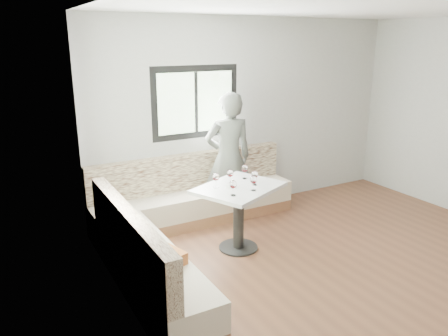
{
  "coord_description": "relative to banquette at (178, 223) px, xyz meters",
  "views": [
    {
      "loc": [
        -3.49,
        -2.94,
        2.48
      ],
      "look_at": [
        -1.09,
        1.35,
        1.03
      ],
      "focal_mm": 35.0,
      "sensor_mm": 36.0,
      "label": 1
    }
  ],
  "objects": [
    {
      "name": "room",
      "position": [
        1.51,
        -1.55,
        1.08
      ],
      "size": [
        5.01,
        5.01,
        2.81
      ],
      "color": "brown",
      "rests_on": "ground"
    },
    {
      "name": "banquette",
      "position": [
        0.0,
        0.0,
        0.0
      ],
      "size": [
        2.9,
        2.8,
        0.95
      ],
      "color": "#916040",
      "rests_on": "ground"
    },
    {
      "name": "table",
      "position": [
        0.64,
        -0.38,
        0.27
      ],
      "size": [
        1.21,
        1.1,
        0.81
      ],
      "rotation": [
        0.0,
        0.0,
        0.41
      ],
      "color": "black",
      "rests_on": "ground"
    },
    {
      "name": "person",
      "position": [
        0.99,
        0.48,
        0.58
      ],
      "size": [
        0.74,
        0.56,
        1.82
      ],
      "primitive_type": "imported",
      "rotation": [
        0.0,
        0.0,
        2.94
      ],
      "color": "#52564F",
      "rests_on": "ground"
    },
    {
      "name": "olive_ramekin",
      "position": [
        0.53,
        -0.35,
        0.5
      ],
      "size": [
        0.1,
        0.1,
        0.04
      ],
      "color": "white",
      "rests_on": "table"
    },
    {
      "name": "wine_glass_a",
      "position": [
        0.42,
        -0.62,
        0.6
      ],
      "size": [
        0.08,
        0.08,
        0.18
      ],
      "color": "white",
      "rests_on": "table"
    },
    {
      "name": "wine_glass_b",
      "position": [
        0.71,
        -0.59,
        0.6
      ],
      "size": [
        0.08,
        0.08,
        0.18
      ],
      "color": "white",
      "rests_on": "table"
    },
    {
      "name": "wine_glass_c",
      "position": [
        0.83,
        -0.43,
        0.6
      ],
      "size": [
        0.08,
        0.08,
        0.18
      ],
      "color": "white",
      "rests_on": "table"
    },
    {
      "name": "wine_glass_d",
      "position": [
        0.6,
        -0.24,
        0.6
      ],
      "size": [
        0.08,
        0.08,
        0.18
      ],
      "color": "white",
      "rests_on": "table"
    },
    {
      "name": "wine_glass_e",
      "position": [
        0.86,
        -0.16,
        0.6
      ],
      "size": [
        0.08,
        0.08,
        0.18
      ],
      "color": "white",
      "rests_on": "table"
    },
    {
      "name": "wine_glass_f",
      "position": [
        0.38,
        -0.28,
        0.6
      ],
      "size": [
        0.08,
        0.08,
        0.18
      ],
      "color": "white",
      "rests_on": "table"
    }
  ]
}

